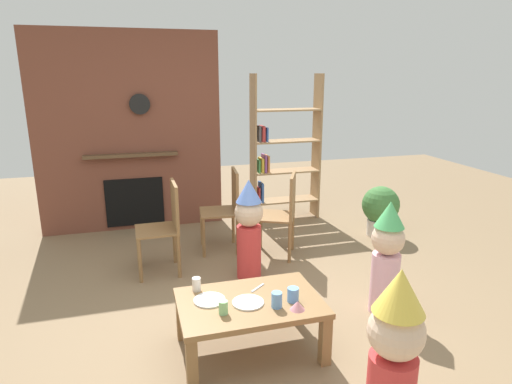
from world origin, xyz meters
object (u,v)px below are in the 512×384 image
paper_cup_near_right (293,295)px  dining_chair_middle (227,205)px  birthday_cake_slice (297,305)px  bookshelf (281,154)px  potted_plant_tall (380,208)px  paper_cup_near_left (223,307)px  child_with_cone_hat (394,358)px  child_in_pink (387,255)px  child_by_the_chairs (249,227)px  dining_chair_left (166,222)px  paper_cup_center (197,284)px  paper_plate_front (248,302)px  paper_plate_rear (209,300)px  dining_chair_right (283,210)px  coffee_table (250,308)px  paper_cup_far_left (277,300)px

paper_cup_near_right → dining_chair_middle: dining_chair_middle is taller
birthday_cake_slice → bookshelf: bearing=73.1°
bookshelf → birthday_cake_slice: bearing=-106.9°
potted_plant_tall → paper_cup_near_left: bearing=-140.6°
potted_plant_tall → birthday_cake_slice: bearing=-132.7°
child_with_cone_hat → child_in_pink: bearing=-56.2°
child_by_the_chairs → dining_chair_left: child_by_the_chairs is taller
paper_cup_center → child_with_cone_hat: child_with_cone_hat is taller
child_in_pink → paper_cup_near_left: bearing=3.2°
paper_plate_front → paper_plate_rear: (-0.25, 0.10, 0.00)m
paper_cup_near_left → dining_chair_right: (0.99, 1.64, 0.07)m
paper_cup_near_right → birthday_cake_slice: 0.11m
paper_cup_near_left → paper_cup_center: bearing=108.4°
child_with_cone_hat → potted_plant_tall: size_ratio=1.68×
coffee_table → paper_cup_near_right: (0.28, -0.09, 0.11)m
paper_plate_rear → potted_plant_tall: potted_plant_tall is taller
birthday_cake_slice → child_by_the_chairs: bearing=88.9°
paper_cup_far_left → paper_plate_front: size_ratio=0.50×
paper_cup_near_left → dining_chair_left: dining_chair_left is taller
paper_cup_near_right → paper_cup_far_left: (-0.13, -0.04, 0.00)m
coffee_table → paper_cup_far_left: bearing=-42.4°
dining_chair_left → paper_cup_far_left: bearing=109.2°
child_by_the_chairs → child_with_cone_hat: bearing=19.5°
paper_cup_center → birthday_cake_slice: size_ratio=0.98×
child_with_cone_hat → dining_chair_right: 2.54m
paper_cup_center → dining_chair_middle: 1.72m
child_in_pink → dining_chair_right: child_in_pink is taller
paper_cup_center → dining_chair_middle: dining_chair_middle is taller
paper_plate_front → child_by_the_chairs: size_ratio=0.22×
dining_chair_left → dining_chair_middle: size_ratio=1.00×
child_with_cone_hat → dining_chair_right: bearing=-32.3°
dining_chair_left → paper_cup_near_left: bearing=97.3°
coffee_table → dining_chair_middle: bearing=82.5°
coffee_table → paper_cup_center: bearing=143.9°
paper_cup_near_right → dining_chair_left: 1.73m
paper_cup_near_right → birthday_cake_slice: paper_cup_near_right is taller
paper_plate_rear → dining_chair_left: dining_chair_left is taller
birthday_cake_slice → child_in_pink: 1.02m
coffee_table → paper_cup_near_left: bearing=-150.3°
bookshelf → child_with_cone_hat: (-0.69, -3.72, -0.35)m
paper_cup_near_right → dining_chair_middle: size_ratio=0.11×
dining_chair_left → bookshelf: bearing=-142.9°
bookshelf → birthday_cake_slice: (-0.89, -2.93, -0.46)m
paper_plate_front → dining_chair_middle: dining_chair_middle is taller
paper_plate_rear → dining_chair_right: (1.05, 1.45, 0.11)m
bookshelf → dining_chair_right: size_ratio=2.11×
dining_chair_left → potted_plant_tall: 2.57m
coffee_table → paper_cup_far_left: (0.15, -0.14, 0.12)m
paper_cup_near_left → potted_plant_tall: size_ratio=0.15×
paper_cup_near_left → paper_cup_center: paper_cup_center is taller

